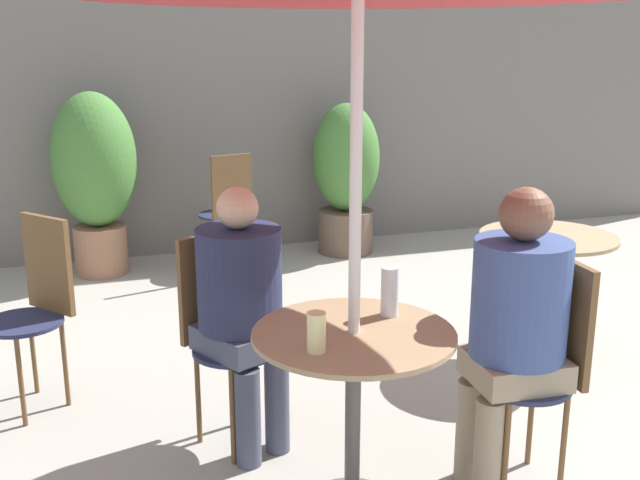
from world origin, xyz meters
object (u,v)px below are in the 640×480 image
bistro_chair_4 (228,203)px  potted_plant_0 (95,172)px  bistro_chair_3 (37,296)px  seated_person_0 (515,318)px  beer_glass_0 (316,332)px  bistro_chair_1 (222,320)px  beer_glass_1 (390,291)px  cafe_table_near (353,374)px  bistro_chair_0 (546,354)px  cafe_table_far (546,265)px  seated_person_1 (242,299)px  potted_plant_1 (346,174)px

bistro_chair_4 → potted_plant_0: size_ratio=0.67×
bistro_chair_3 → seated_person_0: 2.30m
beer_glass_0 → bistro_chair_1: bearing=101.2°
bistro_chair_1 → beer_glass_1: bistro_chair_1 is taller
potted_plant_0 → cafe_table_near: bearing=-77.4°
bistro_chair_0 → bistro_chair_4: size_ratio=1.00×
beer_glass_1 → potted_plant_0: bearing=106.1°
cafe_table_far → beer_glass_1: beer_glass_1 is taller
seated_person_1 → cafe_table_far: bearing=-13.6°
bistro_chair_0 → seated_person_0: bearing=-90.0°
bistro_chair_3 → bistro_chair_4: same height
seated_person_1 → beer_glass_1: size_ratio=6.15×
potted_plant_0 → beer_glass_0: bearing=-80.6°
bistro_chair_4 → cafe_table_far: bearing=107.9°
bistro_chair_0 → seated_person_0: 0.23m
potted_plant_0 → potted_plant_1: 2.06m
bistro_chair_4 → beer_glass_1: bistro_chair_4 is taller
seated_person_1 → potted_plant_0: (-0.50, 2.95, 0.10)m
cafe_table_far → bistro_chair_1: bearing=-171.9°
cafe_table_far → potted_plant_0: 3.45m
cafe_table_far → beer_glass_1: 1.62m
seated_person_0 → seated_person_1: seated_person_0 is taller
cafe_table_far → bistro_chair_4: (-1.36, 2.21, -0.01)m
seated_person_0 → potted_plant_1: 3.62m
cafe_table_near → bistro_chair_4: bearing=86.9°
bistro_chair_0 → seated_person_1: (-1.10, 0.65, 0.14)m
bistro_chair_3 → potted_plant_0: bearing=132.0°
beer_glass_1 → cafe_table_far: bearing=33.3°
bistro_chair_1 → bistro_chair_3: 1.02m
bistro_chair_1 → cafe_table_near: bearing=-90.0°
beer_glass_1 → potted_plant_0: potted_plant_0 is taller
bistro_chair_3 → seated_person_1: size_ratio=0.80×
bistro_chair_0 → potted_plant_1: size_ratio=0.74×
bistro_chair_1 → potted_plant_1: bearing=33.7°
cafe_table_far → bistro_chair_1: (-1.89, -0.27, -0.01)m
bistro_chair_3 → beer_glass_0: bearing=-5.0°
bistro_chair_0 → beer_glass_1: (-0.62, 0.17, 0.28)m
cafe_table_near → potted_plant_1: bearing=70.3°
cafe_table_far → bistro_chair_1: 1.91m
bistro_chair_3 → cafe_table_far: bearing=44.1°
bistro_chair_3 → potted_plant_1: size_ratio=0.74×
bistro_chair_4 → seated_person_0: size_ratio=0.76×
cafe_table_far → potted_plant_1: bearing=96.0°
seated_person_1 → beer_glass_0: seated_person_1 is taller
bistro_chair_4 → seated_person_1: 2.66m
cafe_table_near → seated_person_0: bearing=-3.9°
cafe_table_far → potted_plant_0: potted_plant_0 is taller
cafe_table_near → bistro_chair_4: (0.17, 3.21, -0.01)m
bistro_chair_0 → potted_plant_0: potted_plant_0 is taller
seated_person_0 → seated_person_1: size_ratio=1.05×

